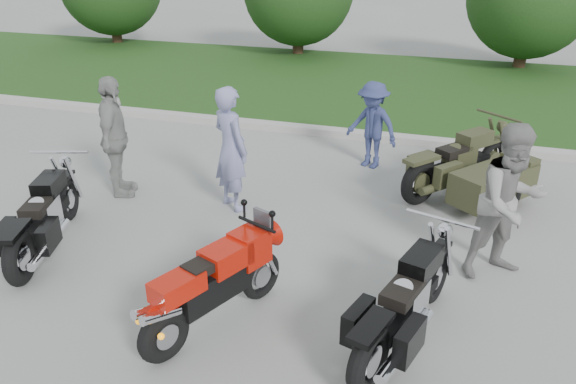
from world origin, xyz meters
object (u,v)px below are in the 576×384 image
(cruiser_right, at_px, (404,308))
(person_back, at_px, (115,138))
(sportbike_red, at_px, (212,284))
(cruiser_left, at_px, (42,220))
(person_denim, at_px, (372,125))
(person_grey, at_px, (510,203))
(person_stripe, at_px, (231,149))
(cruiser_sidecar, at_px, (476,176))

(cruiser_right, xyz_separation_m, person_back, (-4.77, 2.35, 0.50))
(sportbike_red, distance_m, cruiser_left, 2.88)
(sportbike_red, bearing_deg, person_denim, 104.36)
(cruiser_right, distance_m, person_grey, 2.06)
(cruiser_left, distance_m, person_stripe, 2.75)
(cruiser_right, relative_size, person_grey, 1.18)
(cruiser_sidecar, distance_m, person_back, 5.63)
(cruiser_sidecar, height_order, person_back, person_back)
(person_denim, bearing_deg, cruiser_sidecar, -5.90)
(person_grey, xyz_separation_m, person_denim, (-2.14, 2.99, -0.19))
(cruiser_right, height_order, cruiser_sidecar, cruiser_sidecar)
(person_stripe, bearing_deg, sportbike_red, 142.64)
(cruiser_right, bearing_deg, person_stripe, 155.95)
(sportbike_red, bearing_deg, cruiser_sidecar, 80.61)
(cruiser_right, xyz_separation_m, person_denim, (-1.15, 4.73, 0.31))
(person_stripe, bearing_deg, cruiser_sidecar, -126.16)
(person_denim, height_order, person_back, person_back)
(sportbike_red, xyz_separation_m, person_back, (-2.84, 2.66, 0.41))
(person_stripe, relative_size, person_denim, 1.22)
(cruiser_right, relative_size, person_stripe, 1.21)
(cruiser_left, bearing_deg, person_denim, 31.88)
(sportbike_red, bearing_deg, person_stripe, 131.95)
(sportbike_red, xyz_separation_m, cruiser_left, (-2.77, 0.79, -0.09))
(cruiser_left, xyz_separation_m, person_grey, (5.70, 1.26, 0.51))
(sportbike_red, height_order, person_stripe, person_stripe)
(sportbike_red, bearing_deg, cruiser_left, -172.63)
(person_grey, bearing_deg, sportbike_red, 179.77)
(cruiser_left, height_order, cruiser_sidecar, cruiser_sidecar)
(cruiser_sidecar, height_order, person_stripe, person_stripe)
(cruiser_right, height_order, person_stripe, person_stripe)
(cruiser_right, distance_m, cruiser_sidecar, 3.80)
(sportbike_red, distance_m, cruiser_sidecar, 4.82)
(cruiser_sidecar, bearing_deg, person_back, -127.54)
(cruiser_left, distance_m, cruiser_sidecar, 6.28)
(cruiser_sidecar, distance_m, person_grey, 2.10)
(cruiser_right, distance_m, person_back, 5.34)
(person_denim, bearing_deg, cruiser_left, -107.26)
(cruiser_left, relative_size, cruiser_right, 0.99)
(cruiser_sidecar, xyz_separation_m, person_stripe, (-3.54, -1.28, 0.50))
(cruiser_sidecar, distance_m, person_stripe, 3.79)
(person_grey, relative_size, person_denim, 1.25)
(cruiser_right, height_order, person_back, person_back)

